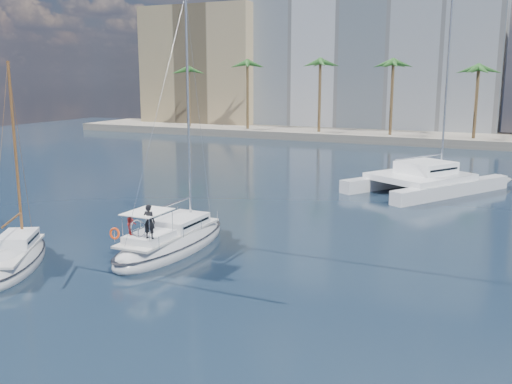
% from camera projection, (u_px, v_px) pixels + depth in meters
% --- Properties ---
extents(ground, '(160.00, 160.00, 0.00)m').
position_uv_depth(ground, '(260.00, 258.00, 30.72)').
color(ground, black).
rests_on(ground, ground).
extents(quay, '(120.00, 14.00, 1.20)m').
position_uv_depth(quay, '(430.00, 138.00, 84.78)').
color(quay, gray).
rests_on(quay, ground).
extents(building_modern, '(42.00, 16.00, 28.00)m').
position_uv_depth(building_modern, '(373.00, 50.00, 97.73)').
color(building_modern, silver).
rests_on(building_modern, ground).
extents(building_tan_left, '(22.00, 14.00, 22.00)m').
position_uv_depth(building_tan_left, '(210.00, 69.00, 107.18)').
color(building_tan_left, tan).
rests_on(building_tan_left, ground).
extents(palm_left, '(3.60, 3.60, 12.30)m').
position_uv_depth(palm_left, '(216.00, 72.00, 93.35)').
color(palm_left, brown).
rests_on(palm_left, ground).
extents(palm_centre, '(3.60, 3.60, 12.30)m').
position_uv_depth(palm_centre, '(430.00, 71.00, 79.30)').
color(palm_centre, brown).
rests_on(palm_centre, ground).
extents(main_sloop, '(3.16, 9.93, 14.75)m').
position_uv_depth(main_sloop, '(172.00, 242.00, 32.05)').
color(main_sloop, silver).
rests_on(main_sloop, ground).
extents(small_sloop, '(6.04, 7.80, 11.01)m').
position_uv_depth(small_sloop, '(15.00, 259.00, 29.21)').
color(small_sloop, silver).
rests_on(small_sloop, ground).
extents(catamaran, '(12.71, 15.06, 19.51)m').
position_uv_depth(catamaran, '(424.00, 177.00, 48.50)').
color(catamaran, silver).
rests_on(catamaran, ground).
extents(seagull, '(0.95, 0.41, 0.18)m').
position_uv_depth(seagull, '(161.00, 225.00, 33.90)').
color(seagull, silver).
rests_on(seagull, ground).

